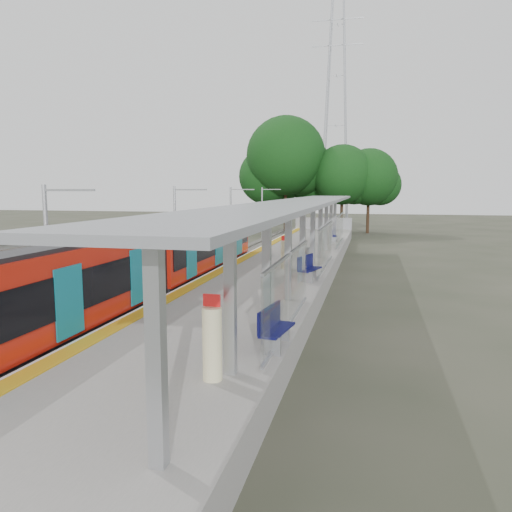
{
  "coord_description": "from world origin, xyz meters",
  "views": [
    {
      "loc": [
        5.09,
        -8.67,
        5.24
      ],
      "look_at": [
        0.13,
        12.6,
        2.3
      ],
      "focal_mm": 35.0,
      "sensor_mm": 36.0,
      "label": 1
    }
  ],
  "objects_px": {
    "info_pillar_near": "(212,343)",
    "litter_bin": "(308,255)",
    "bench_near": "(274,326)",
    "bench_far": "(333,235)",
    "bench_mid": "(308,267)",
    "train": "(139,265)",
    "info_pillar_far": "(284,255)"
  },
  "relations": [
    {
      "from": "bench_far",
      "to": "litter_bin",
      "type": "xyz_separation_m",
      "value": [
        -0.47,
        -12.61,
        -0.06
      ]
    },
    {
      "from": "train",
      "to": "bench_mid",
      "type": "relative_size",
      "value": 15.4
    },
    {
      "from": "info_pillar_near",
      "to": "info_pillar_far",
      "type": "xyz_separation_m",
      "value": [
        -1.13,
        15.83,
        -0.08
      ]
    },
    {
      "from": "bench_near",
      "to": "bench_mid",
      "type": "height_order",
      "value": "bench_mid"
    },
    {
      "from": "bench_near",
      "to": "info_pillar_far",
      "type": "relative_size",
      "value": 0.97
    },
    {
      "from": "bench_near",
      "to": "bench_far",
      "type": "relative_size",
      "value": 1.2
    },
    {
      "from": "litter_bin",
      "to": "bench_near",
      "type": "bearing_deg",
      "value": -86.13
    },
    {
      "from": "bench_mid",
      "to": "bench_far",
      "type": "xyz_separation_m",
      "value": [
        -0.23,
        18.33,
        -0.12
      ]
    },
    {
      "from": "bench_near",
      "to": "info_pillar_far",
      "type": "xyz_separation_m",
      "value": [
        -2.02,
        13.27,
        0.17
      ]
    },
    {
      "from": "train",
      "to": "bench_near",
      "type": "relative_size",
      "value": 16.12
    },
    {
      "from": "bench_near",
      "to": "litter_bin",
      "type": "bearing_deg",
      "value": 102.19
    },
    {
      "from": "bench_near",
      "to": "info_pillar_far",
      "type": "distance_m",
      "value": 13.43
    },
    {
      "from": "info_pillar_near",
      "to": "litter_bin",
      "type": "relative_size",
      "value": 2.26
    },
    {
      "from": "bench_mid",
      "to": "info_pillar_near",
      "type": "relative_size",
      "value": 0.92
    },
    {
      "from": "bench_mid",
      "to": "litter_bin",
      "type": "bearing_deg",
      "value": 112.83
    },
    {
      "from": "litter_bin",
      "to": "bench_far",
      "type": "bearing_deg",
      "value": 87.86
    },
    {
      "from": "bench_far",
      "to": "bench_near",
      "type": "bearing_deg",
      "value": -96.41
    },
    {
      "from": "info_pillar_far",
      "to": "bench_mid",
      "type": "bearing_deg",
      "value": -46.28
    },
    {
      "from": "train",
      "to": "litter_bin",
      "type": "bearing_deg",
      "value": 57.64
    },
    {
      "from": "info_pillar_near",
      "to": "litter_bin",
      "type": "bearing_deg",
      "value": 91.06
    },
    {
      "from": "bench_mid",
      "to": "litter_bin",
      "type": "distance_m",
      "value": 5.76
    },
    {
      "from": "bench_near",
      "to": "bench_far",
      "type": "height_order",
      "value": "bench_near"
    },
    {
      "from": "train",
      "to": "bench_far",
      "type": "xyz_separation_m",
      "value": [
        6.5,
        22.12,
        -0.55
      ]
    },
    {
      "from": "info_pillar_far",
      "to": "info_pillar_near",
      "type": "bearing_deg",
      "value": -70.47
    },
    {
      "from": "bench_near",
      "to": "info_pillar_near",
      "type": "bearing_deg",
      "value": -100.84
    },
    {
      "from": "bench_near",
      "to": "litter_bin",
      "type": "distance_m",
      "value": 15.97
    },
    {
      "from": "bench_mid",
      "to": "litter_bin",
      "type": "xyz_separation_m",
      "value": [
        -0.7,
        5.72,
        -0.18
      ]
    },
    {
      "from": "bench_near",
      "to": "bench_mid",
      "type": "relative_size",
      "value": 0.95
    },
    {
      "from": "train",
      "to": "bench_far",
      "type": "height_order",
      "value": "train"
    },
    {
      "from": "bench_near",
      "to": "train",
      "type": "bearing_deg",
      "value": 146.18
    },
    {
      "from": "bench_far",
      "to": "litter_bin",
      "type": "bearing_deg",
      "value": -99.77
    },
    {
      "from": "info_pillar_far",
      "to": "litter_bin",
      "type": "bearing_deg",
      "value": 85.87
    }
  ]
}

